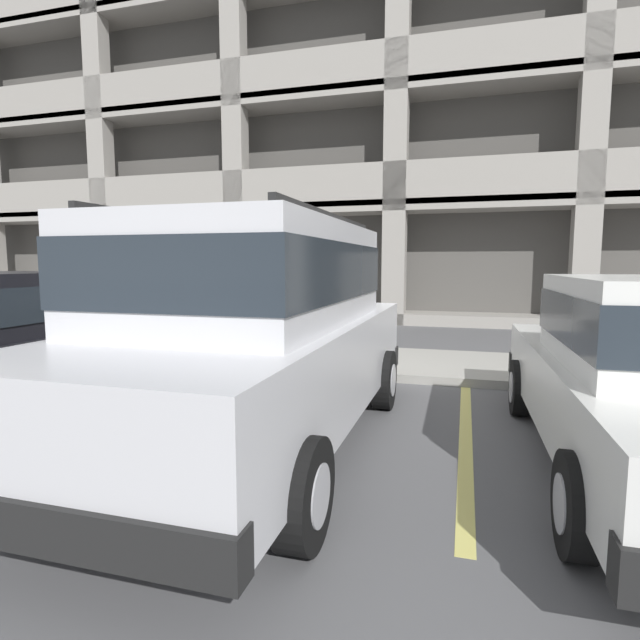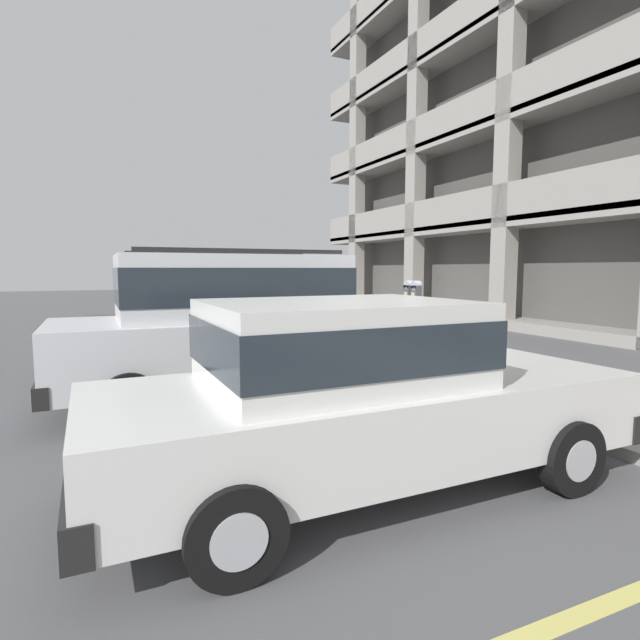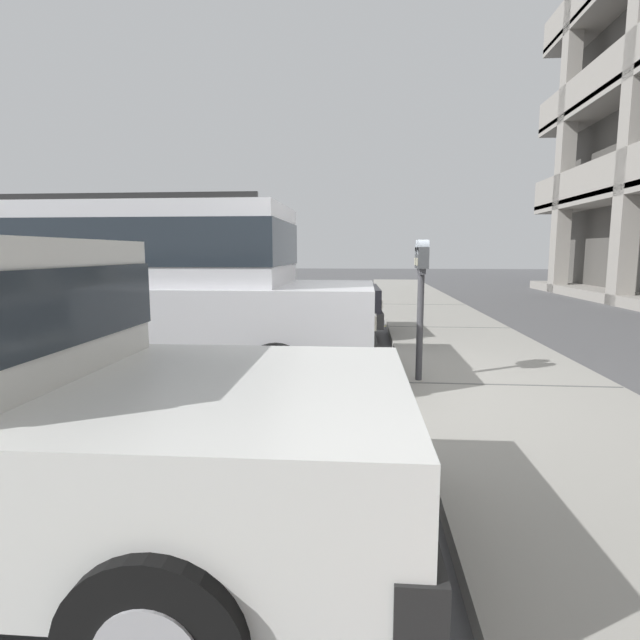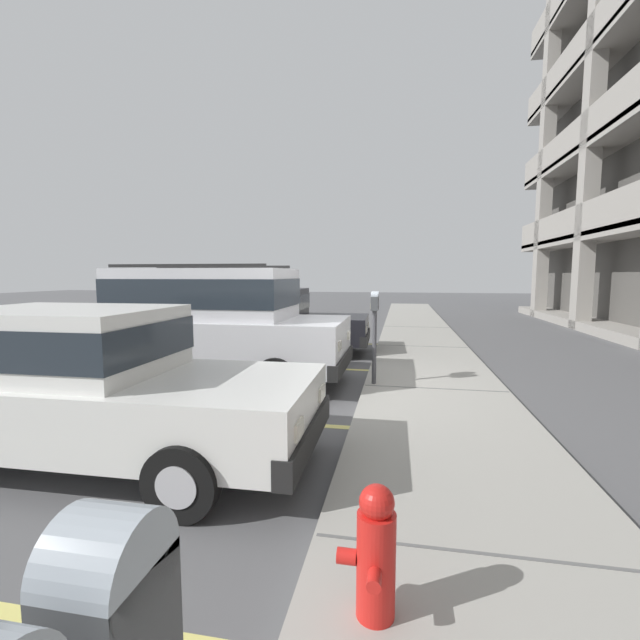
% 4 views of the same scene
% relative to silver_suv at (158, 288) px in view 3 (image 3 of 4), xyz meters
% --- Properties ---
extents(ground_plane, '(80.00, 80.00, 0.10)m').
position_rel_silver_suv_xyz_m(ground_plane, '(0.19, 2.52, -1.14)').
color(ground_plane, '#565659').
extents(sidewalk, '(40.00, 2.20, 0.12)m').
position_rel_silver_suv_xyz_m(sidewalk, '(0.19, 3.82, -1.03)').
color(sidewalk, '#9E9B93').
rests_on(sidewalk, ground_plane).
extents(parking_stall_lines, '(13.02, 4.80, 0.01)m').
position_rel_silver_suv_xyz_m(parking_stall_lines, '(1.80, 1.12, -1.08)').
color(parking_stall_lines, '#DBD16B').
rests_on(parking_stall_lines, ground_plane).
extents(silver_suv, '(2.03, 4.78, 2.03)m').
position_rel_silver_suv_xyz_m(silver_suv, '(0.00, 0.00, 0.00)').
color(silver_suv, silver).
rests_on(silver_suv, ground_plane).
extents(red_sedan, '(1.94, 4.53, 1.54)m').
position_rel_silver_suv_xyz_m(red_sedan, '(-3.00, 0.20, -0.27)').
color(red_sedan, black).
rests_on(red_sedan, ground_plane).
extents(parking_meter_near, '(0.35, 0.12, 1.48)m').
position_rel_silver_suv_xyz_m(parking_meter_near, '(0.05, 2.87, 0.14)').
color(parking_meter_near, '#47474C').
rests_on(parking_meter_near, sidewalk).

